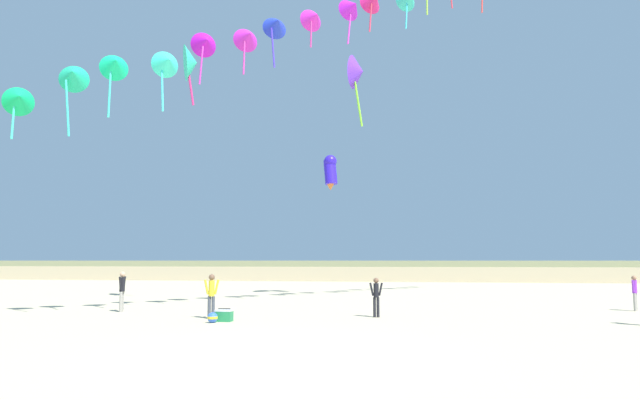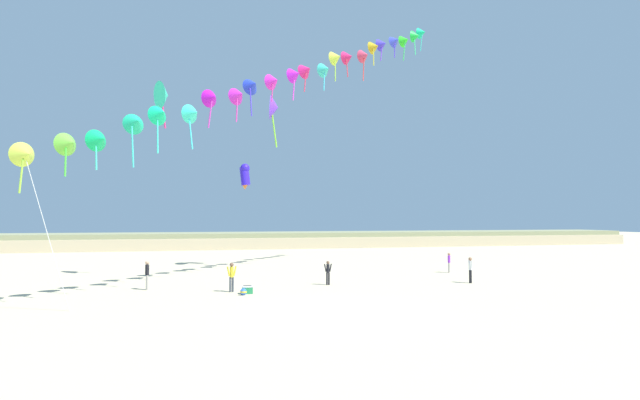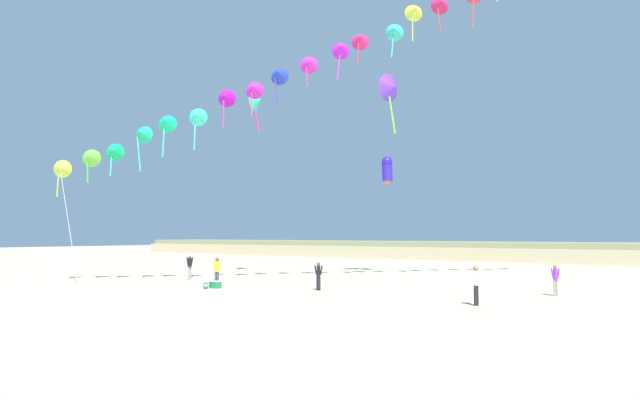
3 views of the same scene
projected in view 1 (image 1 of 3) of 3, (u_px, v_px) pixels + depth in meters
The scene contains 12 objects.
ground_plane at pixel (279, 352), 13.48m from camera, with size 240.00×240.00×0.00m, color beige.
dune_ridge at pixel (387, 270), 62.06m from camera, with size 120.00×10.22×2.12m.
person_near_left at pixel (122, 289), 24.01m from camera, with size 0.23×0.59×1.68m.
person_near_right at pixel (211, 293), 21.24m from camera, with size 0.57×0.22×1.64m.
person_mid_center at pixel (376, 294), 21.75m from camera, with size 0.52×0.20×1.49m.
person_far_right at pixel (635, 291), 24.41m from camera, with size 0.37×0.47×1.50m.
kite_banner_string at pixel (361, 4), 27.55m from camera, with size 30.09×21.71×23.03m.
large_kite_low_lead at pixel (330, 171), 36.88m from camera, with size 1.26×1.29×2.31m.
large_kite_mid_trail at pixel (191, 63), 30.75m from camera, with size 1.63×2.11×3.32m.
large_kite_high_solo at pixel (358, 72), 34.16m from camera, with size 1.16×2.13×4.37m.
beach_cooler at pixel (224, 315), 20.19m from camera, with size 0.58×0.41×0.46m.
beach_ball at pixel (213, 318), 19.77m from camera, with size 0.36×0.36×0.36m.
Camera 1 is at (3.25, -13.43, 2.16)m, focal length 32.00 mm.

